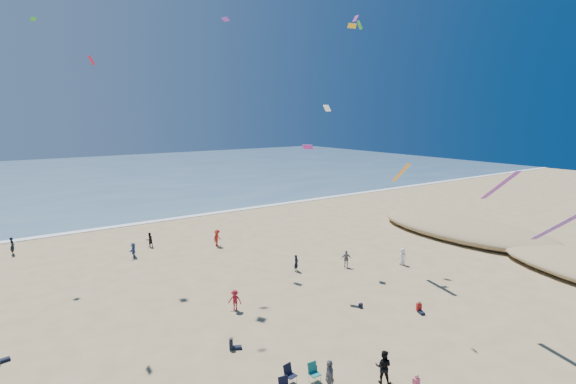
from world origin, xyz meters
TOP-DOWN VIEW (x-y plane):
  - ocean at (0.00, 95.00)m, footprint 220.00×100.00m
  - surf_line at (0.00, 45.00)m, footprint 220.00×1.20m
  - standing_flyers at (1.88, 15.88)m, footprint 37.51×42.13m
  - seated_group at (2.51, 6.57)m, footprint 25.52×22.39m
  - chair_cluster at (0.82, 5.53)m, footprint 2.66×1.49m
  - black_backpack at (2.38, 6.13)m, footprint 0.30×0.22m
  - navy_bag at (10.20, 10.58)m, footprint 0.28×0.18m
  - kites_aloft at (9.94, 12.88)m, footprint 36.92×38.75m

SIDE VIEW (x-z plane):
  - ocean at x=0.00m, z-range 0.00..0.06m
  - surf_line at x=0.00m, z-range 0.00..0.08m
  - navy_bag at x=10.20m, z-range 0.00..0.34m
  - black_backpack at x=2.38m, z-range 0.00..0.38m
  - seated_group at x=2.51m, z-range 0.00..0.84m
  - chair_cluster at x=0.82m, z-range 0.00..1.00m
  - standing_flyers at x=1.88m, z-range -0.12..1.79m
  - kites_aloft at x=9.94m, z-range 0.61..28.75m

